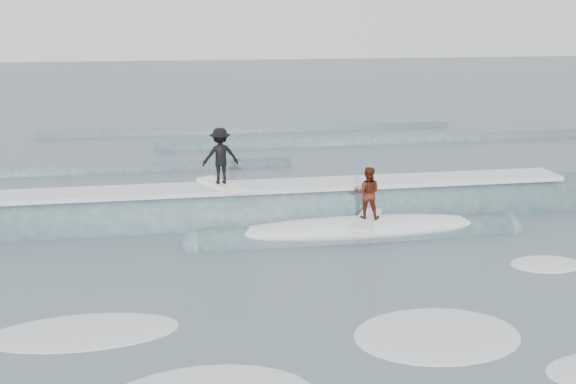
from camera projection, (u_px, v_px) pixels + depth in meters
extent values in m
plane|color=#41525F|center=(335.00, 319.00, 13.29)|extent=(160.00, 160.00, 0.00)
cylinder|color=#38565E|center=(283.00, 218.00, 19.92)|extent=(20.93, 1.91, 1.91)
cylinder|color=#38565E|center=(358.00, 238.00, 18.11)|extent=(9.00, 0.95, 0.95)
sphere|color=#38565E|center=(197.00, 247.00, 17.40)|extent=(0.95, 0.95, 0.95)
sphere|color=#38565E|center=(506.00, 229.00, 18.82)|extent=(0.95, 0.95, 0.95)
cube|color=white|center=(283.00, 186.00, 19.64)|extent=(18.00, 1.30, 0.14)
ellipsoid|color=white|center=(358.00, 228.00, 18.03)|extent=(7.60, 1.30, 0.60)
cube|color=white|center=(221.00, 185.00, 19.31)|extent=(1.46, 2.01, 0.10)
imported|color=black|center=(220.00, 156.00, 19.08)|extent=(1.14, 0.73, 1.67)
cube|color=silver|center=(367.00, 220.00, 18.01)|extent=(1.39, 2.03, 0.10)
imported|color=#4E1A0E|center=(368.00, 193.00, 17.80)|extent=(0.85, 0.75, 1.47)
ellipsoid|color=white|center=(546.00, 264.00, 16.19)|extent=(2.04, 1.39, 0.10)
ellipsoid|color=white|center=(84.00, 332.00, 12.73)|extent=(2.98, 2.04, 0.10)
ellipsoid|color=white|center=(437.00, 335.00, 12.61)|extent=(3.04, 2.07, 0.10)
cylinder|color=#38565E|center=(13.00, 176.00, 25.08)|extent=(22.00, 0.70, 0.70)
cylinder|color=#38565E|center=(382.00, 143.00, 31.46)|extent=(22.00, 0.80, 0.80)
cylinder|color=#38565E|center=(251.00, 133.00, 34.31)|extent=(22.00, 0.60, 0.60)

